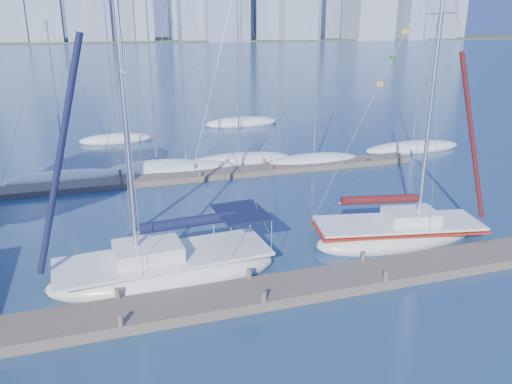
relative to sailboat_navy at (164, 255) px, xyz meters
name	(u,v)px	position (x,y,z in m)	size (l,w,h in m)	color
ground	(256,298)	(3.06, -2.54, -1.11)	(700.00, 700.00, 0.00)	#182C4D
near_dock	(256,294)	(3.06, -2.54, -0.91)	(26.00, 2.00, 0.40)	#4D4338
far_dock	(212,174)	(5.06, 13.46, -0.93)	(30.00, 1.80, 0.36)	#4D4338
far_shore	(98,41)	(3.06, 317.46, -1.11)	(800.00, 100.00, 1.50)	#38472D
sailboat_navy	(164,255)	(0.00, 0.00, 0.00)	(9.33, 3.60, 14.87)	silver
sailboat_maroon	(399,220)	(11.10, 0.44, -0.06)	(8.72, 4.28, 13.50)	silver
bg_boat_0	(66,177)	(-4.38, 15.62, -0.90)	(7.73, 4.22, 10.41)	silver
bg_boat_1	(157,168)	(1.63, 15.87, -0.82)	(7.50, 3.97, 14.09)	silver
bg_boat_2	(187,169)	(3.60, 15.12, -0.85)	(7.49, 4.31, 13.92)	silver
bg_boat_3	(239,160)	(7.79, 16.36, -0.86)	(8.16, 5.23, 13.17)	silver
bg_boat_4	(314,161)	(12.98, 14.37, -0.85)	(7.55, 3.49, 12.19)	silver
bg_boat_5	(413,147)	(22.43, 15.73, -0.86)	(8.92, 4.66, 12.10)	silver
bg_boat_6	(116,139)	(-0.60, 26.47, -0.83)	(6.38, 2.59, 14.34)	silver
bg_boat_7	(242,122)	(12.11, 30.42, -0.82)	(7.82, 3.19, 13.69)	silver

